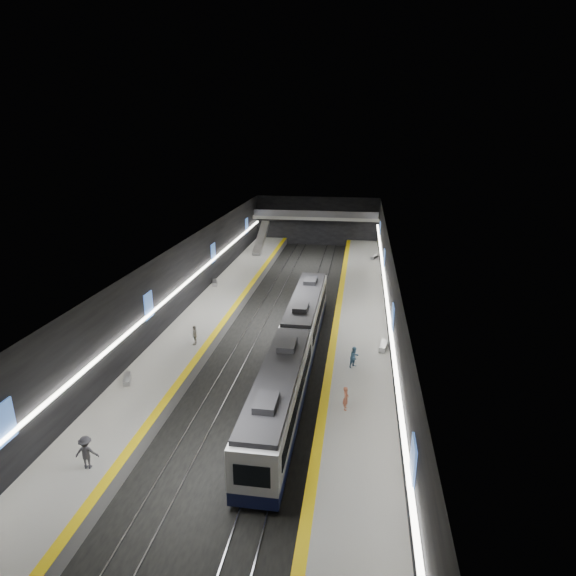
% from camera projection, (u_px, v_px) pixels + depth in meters
% --- Properties ---
extents(ground, '(70.00, 70.00, 0.00)m').
position_uv_depth(ground, '(282.00, 326.00, 47.32)').
color(ground, black).
rests_on(ground, ground).
extents(ceiling, '(20.00, 70.00, 0.04)m').
position_uv_depth(ceiling, '(282.00, 246.00, 44.80)').
color(ceiling, beige).
rests_on(ceiling, wall_left).
extents(wall_left, '(0.04, 70.00, 8.00)m').
position_uv_depth(wall_left, '(183.00, 282.00, 47.50)').
color(wall_left, black).
rests_on(wall_left, ground).
extents(wall_right, '(0.04, 70.00, 8.00)m').
position_uv_depth(wall_right, '(388.00, 292.00, 44.62)').
color(wall_right, black).
rests_on(wall_right, ground).
extents(wall_back, '(20.00, 0.04, 8.00)m').
position_uv_depth(wall_back, '(317.00, 221.00, 78.90)').
color(wall_back, black).
rests_on(wall_back, ground).
extents(platform_left, '(5.00, 70.00, 1.00)m').
position_uv_depth(platform_left, '(209.00, 317.00, 48.24)').
color(platform_left, slate).
rests_on(platform_left, ground).
extents(tile_surface_left, '(5.00, 70.00, 0.02)m').
position_uv_depth(tile_surface_left, '(209.00, 312.00, 48.08)').
color(tile_surface_left, '#9F9F9A').
rests_on(tile_surface_left, platform_left).
extents(tactile_strip_left, '(0.60, 70.00, 0.02)m').
position_uv_depth(tactile_strip_left, '(230.00, 313.00, 47.76)').
color(tactile_strip_left, yellow).
rests_on(tactile_strip_left, platform_left).
extents(platform_right, '(5.00, 70.00, 1.00)m').
position_uv_depth(platform_right, '(360.00, 325.00, 46.08)').
color(platform_right, slate).
rests_on(platform_right, ground).
extents(tile_surface_right, '(5.00, 70.00, 0.02)m').
position_uv_depth(tile_surface_right, '(360.00, 320.00, 45.92)').
color(tile_surface_right, '#9F9F9A').
rests_on(tile_surface_right, platform_right).
extents(tactile_strip_right, '(0.60, 70.00, 0.02)m').
position_uv_depth(tactile_strip_right, '(337.00, 319.00, 46.23)').
color(tactile_strip_right, yellow).
rests_on(tactile_strip_right, platform_right).
extents(rails, '(6.52, 70.00, 0.12)m').
position_uv_depth(rails, '(282.00, 325.00, 47.30)').
color(rails, gray).
rests_on(rails, ground).
extents(train, '(2.69, 30.05, 3.60)m').
position_uv_depth(train, '(295.00, 347.00, 37.51)').
color(train, '#0E1336').
rests_on(train, ground).
extents(ad_posters, '(19.94, 53.50, 2.20)m').
position_uv_depth(ad_posters, '(284.00, 279.00, 46.84)').
color(ad_posters, '#4370C9').
rests_on(ad_posters, wall_left).
extents(cove_light_left, '(0.25, 68.60, 0.12)m').
position_uv_depth(cove_light_left, '(185.00, 284.00, 47.53)').
color(cove_light_left, white).
rests_on(cove_light_left, wall_left).
extents(cove_light_right, '(0.25, 68.60, 0.12)m').
position_uv_depth(cove_light_right, '(386.00, 294.00, 44.71)').
color(cove_light_right, white).
rests_on(cove_light_right, wall_right).
extents(mezzanine_bridge, '(20.00, 3.00, 1.50)m').
position_uv_depth(mezzanine_bridge, '(316.00, 217.00, 76.63)').
color(mezzanine_bridge, gray).
rests_on(mezzanine_bridge, wall_left).
extents(escalator, '(1.20, 7.50, 3.92)m').
position_uv_depth(escalator, '(261.00, 238.00, 71.88)').
color(escalator, '#99999E').
rests_on(escalator, platform_left).
extents(bench_left_near, '(1.04, 1.68, 0.40)m').
position_uv_depth(bench_left_near, '(127.00, 379.00, 34.78)').
color(bench_left_near, '#99999E').
rests_on(bench_left_near, platform_left).
extents(bench_left_far, '(1.02, 1.92, 0.45)m').
position_uv_depth(bench_left_far, '(215.00, 283.00, 56.44)').
color(bench_left_far, '#99999E').
rests_on(bench_left_far, platform_left).
extents(bench_right_near, '(0.86, 1.99, 0.47)m').
position_uv_depth(bench_right_near, '(383.00, 346.00, 39.99)').
color(bench_right_near, '#99999E').
rests_on(bench_right_near, platform_right).
extents(bench_right_far, '(1.15, 1.91, 0.45)m').
position_uv_depth(bench_right_far, '(374.00, 257.00, 67.76)').
color(bench_right_far, '#99999E').
rests_on(bench_right_far, platform_right).
extents(passenger_right_a, '(0.39, 0.59, 1.62)m').
position_uv_depth(passenger_right_a, '(346.00, 398.00, 31.13)').
color(passenger_right_a, '#B05D42').
rests_on(passenger_right_a, platform_right).
extents(passenger_right_b, '(1.02, 1.03, 1.68)m').
position_uv_depth(passenger_right_b, '(354.00, 357.00, 36.68)').
color(passenger_right_b, '#436C92').
rests_on(passenger_right_b, platform_right).
extents(passenger_left_a, '(0.52, 1.04, 1.71)m').
position_uv_depth(passenger_left_a, '(195.00, 335.00, 40.56)').
color(passenger_left_a, '#BBB5AB').
rests_on(passenger_left_a, platform_left).
extents(passenger_left_b, '(1.34, 0.92, 1.91)m').
position_uv_depth(passenger_left_b, '(86.00, 453.00, 25.70)').
color(passenger_left_b, '#39383F').
rests_on(passenger_left_b, platform_left).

